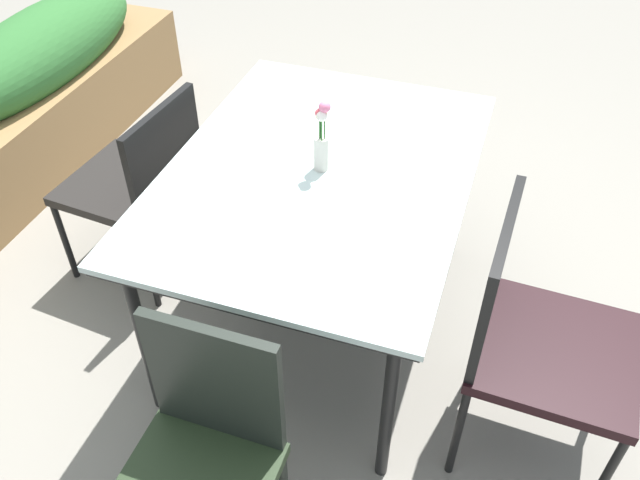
{
  "coord_description": "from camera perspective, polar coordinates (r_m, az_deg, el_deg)",
  "views": [
    {
      "loc": [
        -1.72,
        -0.7,
        2.13
      ],
      "look_at": [
        0.08,
        -0.09,
        0.43
      ],
      "focal_mm": 37.09,
      "sensor_mm": 36.0,
      "label": 1
    }
  ],
  "objects": [
    {
      "name": "ground_plane",
      "position": [
        2.83,
        -2.18,
        -7.21
      ],
      "size": [
        12.0,
        12.0,
        0.0
      ],
      "primitive_type": "plane",
      "color": "gray"
    },
    {
      "name": "dining_table",
      "position": [
        2.37,
        0.0,
        5.16
      ],
      "size": [
        1.4,
        1.04,
        0.77
      ],
      "color": "#B2C6C1",
      "rests_on": "ground"
    },
    {
      "name": "chair_near_left",
      "position": [
        2.18,
        17.9,
        -7.5
      ],
      "size": [
        0.52,
        0.52,
        0.95
      ],
      "rotation": [
        0.0,
        0.0,
        3.1
      ],
      "color": "black",
      "rests_on": "ground"
    },
    {
      "name": "chair_far_side",
      "position": [
        2.86,
        -15.21,
        5.19
      ],
      "size": [
        0.52,
        0.52,
        0.85
      ],
      "rotation": [
        0.0,
        0.0,
        -0.09
      ],
      "color": "black",
      "rests_on": "ground"
    },
    {
      "name": "chair_end_left",
      "position": [
        1.91,
        -10.1,
        -17.59
      ],
      "size": [
        0.41,
        0.41,
        0.89
      ],
      "rotation": [
        0.0,
        0.0,
        1.57
      ],
      "color": "#212F1B",
      "rests_on": "ground"
    },
    {
      "name": "flower_vase",
      "position": [
        2.26,
        0.13,
        8.88
      ],
      "size": [
        0.06,
        0.06,
        0.27
      ],
      "color": "silver",
      "rests_on": "dining_table"
    }
  ]
}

